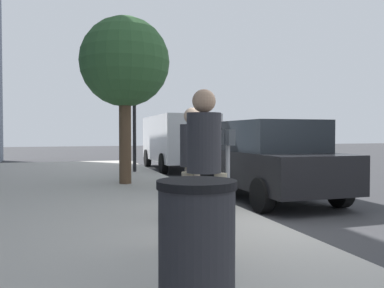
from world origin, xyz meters
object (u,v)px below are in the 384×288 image
at_px(parked_van_far, 177,139).
at_px(trash_bin, 197,249).
at_px(pedestrian_at_meter, 192,154).
at_px(street_tree, 125,63).
at_px(traffic_signal, 137,102).
at_px(parked_sedan_near, 268,160).
at_px(parking_meter, 228,154).
at_px(pedestrian_bystander, 204,153).

height_order(parked_van_far, trash_bin, parked_van_far).
distance_m(parked_van_far, trash_bin, 13.46).
distance_m(pedestrian_at_meter, trash_bin, 3.37).
height_order(pedestrian_at_meter, parked_van_far, parked_van_far).
bearing_deg(street_tree, traffic_signal, -15.56).
relative_size(street_tree, traffic_signal, 1.23).
bearing_deg(trash_bin, parked_sedan_near, -33.06).
bearing_deg(traffic_signal, parked_sedan_near, -160.98).
xyz_separation_m(parked_van_far, traffic_signal, (-1.90, 1.98, 1.32)).
bearing_deg(parking_meter, pedestrian_at_meter, 97.68).
xyz_separation_m(parking_meter, pedestrian_at_meter, (-0.09, 0.64, 0.01)).
bearing_deg(parked_van_far, trash_bin, 165.00).
height_order(parking_meter, pedestrian_bystander, pedestrian_bystander).
distance_m(pedestrian_bystander, street_tree, 6.58).
bearing_deg(traffic_signal, parking_meter, -179.14).
height_order(parked_van_far, traffic_signal, traffic_signal).
distance_m(pedestrian_at_meter, pedestrian_bystander, 1.55).
relative_size(pedestrian_at_meter, parked_van_far, 0.33).
distance_m(parking_meter, trash_bin, 3.68).
height_order(pedestrian_at_meter, trash_bin, pedestrian_at_meter).
relative_size(pedestrian_at_meter, parked_sedan_near, 0.40).
bearing_deg(traffic_signal, pedestrian_at_meter, 176.23).
relative_size(parking_meter, trash_bin, 1.40).
height_order(parking_meter, pedestrian_at_meter, pedestrian_at_meter).
bearing_deg(pedestrian_at_meter, parked_van_far, 79.57).
xyz_separation_m(parked_van_far, trash_bin, (-12.99, 3.48, -0.60)).
relative_size(parking_meter, parked_sedan_near, 0.32).
xyz_separation_m(pedestrian_at_meter, trash_bin, (-3.18, 0.98, -0.52)).
distance_m(pedestrian_at_meter, parked_sedan_near, 3.32).
distance_m(parked_sedan_near, trash_bin, 6.38).
height_order(pedestrian_bystander, parked_sedan_near, pedestrian_bystander).
bearing_deg(pedestrian_bystander, parking_meter, 5.70).
height_order(parked_sedan_near, traffic_signal, traffic_signal).
height_order(parking_meter, parked_van_far, parked_van_far).
bearing_deg(parked_sedan_near, trash_bin, 146.94).
height_order(traffic_signal, trash_bin, traffic_signal).
bearing_deg(pedestrian_bystander, traffic_signal, 31.97).
relative_size(parking_meter, pedestrian_at_meter, 0.81).
bearing_deg(parked_van_far, parked_sedan_near, -180.00).
bearing_deg(traffic_signal, pedestrian_bystander, 174.80).
relative_size(parking_meter, street_tree, 0.32).
xyz_separation_m(street_tree, traffic_signal, (3.16, -0.88, -0.77)).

